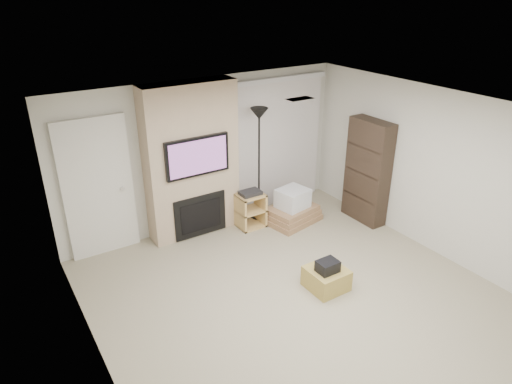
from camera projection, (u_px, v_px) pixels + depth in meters
floor at (305, 304)px, 5.97m from camera, size 5.00×5.50×0.00m
ceiling at (316, 118)px, 4.92m from camera, size 5.00×5.50×0.00m
wall_back at (206, 153)px, 7.55m from camera, size 5.00×0.00×2.50m
wall_left at (98, 289)px, 4.22m from camera, size 0.00×5.50×2.50m
wall_right at (444, 176)px, 6.66m from camera, size 0.00×5.50×2.50m
hvac_vent at (300, 99)px, 5.73m from camera, size 0.35×0.18×0.01m
ottoman at (326, 278)px, 6.23m from camera, size 0.50×0.50×0.30m
black_bag at (328, 266)px, 6.09m from camera, size 0.28×0.22×0.16m
fireplace_wall at (192, 162)px, 7.22m from camera, size 1.50×0.47×2.50m
entry_door at (98, 189)px, 6.72m from camera, size 1.02×0.11×2.14m
vertical_blinds at (277, 139)px, 8.18m from camera, size 1.98×0.10×2.37m
floor_lamp at (259, 133)px, 7.50m from camera, size 0.30×0.30×1.99m
av_stand at (250, 208)px, 7.73m from camera, size 0.45×0.38×0.66m
box_stack at (292, 209)px, 7.95m from camera, size 1.01×0.84×0.61m
bookshelf at (368, 172)px, 7.75m from camera, size 0.30×0.80×1.80m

